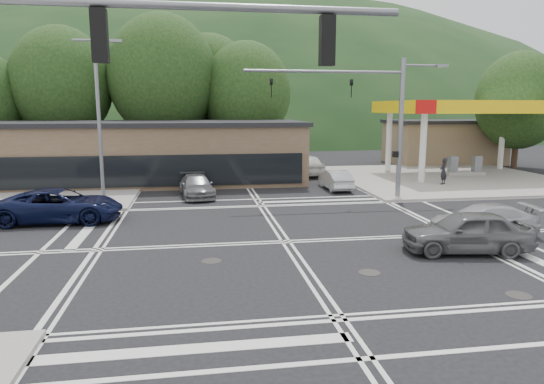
{
  "coord_description": "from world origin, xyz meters",
  "views": [
    {
      "loc": [
        -3.44,
        -18.26,
        5.24
      ],
      "look_at": [
        0.0,
        3.53,
        1.4
      ],
      "focal_mm": 32.0,
      "sensor_mm": 36.0,
      "label": 1
    }
  ],
  "objects": [
    {
      "name": "hill_north",
      "position": [
        0.0,
        90.0,
        0.0
      ],
      "size": [
        252.0,
        126.0,
        140.0
      ],
      "primitive_type": "ellipsoid",
      "color": "#173317",
      "rests_on": "ground"
    },
    {
      "name": "car_queue_a",
      "position": [
        5.49,
        11.82,
        0.64
      ],
      "size": [
        1.37,
        3.87,
        1.27
      ],
      "primitive_type": "imported",
      "rotation": [
        0.0,
        0.0,
        3.15
      ],
      "color": "#B1B5B9",
      "rests_on": "ground"
    },
    {
      "name": "sidewalk_nw",
      "position": [
        -15.0,
        15.0,
        0.07
      ],
      "size": [
        16.0,
        16.0,
        0.15
      ],
      "primitive_type": "cube",
      "color": "gray",
      "rests_on": "ground"
    },
    {
      "name": "sidewalk_ne",
      "position": [
        15.0,
        15.0,
        0.07
      ],
      "size": [
        16.0,
        16.0,
        0.15
      ],
      "primitive_type": "cube",
      "color": "gray",
      "rests_on": "ground"
    },
    {
      "name": "tree_ne",
      "position": [
        24.0,
        20.0,
        5.84
      ],
      "size": [
        7.2,
        7.2,
        9.99
      ],
      "color": "#382619",
      "rests_on": "ground"
    },
    {
      "name": "pedestrian",
      "position": [
        13.0,
        11.87,
        1.03
      ],
      "size": [
        0.77,
        0.74,
        1.77
      ],
      "primitive_type": "imported",
      "rotation": [
        0.0,
        0.0,
        3.82
      ],
      "color": "black",
      "rests_on": "sidewalk_ne"
    },
    {
      "name": "signal_mast_ne",
      "position": [
        6.95,
        8.2,
        5.07
      ],
      "size": [
        11.65,
        0.3,
        8.0
      ],
      "color": "slate",
      "rests_on": "ground"
    },
    {
      "name": "signal_mast_sw",
      "position": [
        -6.39,
        -8.2,
        5.12
      ],
      "size": [
        9.14,
        0.28,
        8.0
      ],
      "color": "slate",
      "rests_on": "ground"
    },
    {
      "name": "commercial_row",
      "position": [
        -8.0,
        17.0,
        2.0
      ],
      "size": [
        24.0,
        8.0,
        4.0
      ],
      "primitive_type": "cube",
      "color": "brown",
      "rests_on": "ground"
    },
    {
      "name": "ground",
      "position": [
        0.0,
        0.0,
        0.0
      ],
      "size": [
        120.0,
        120.0,
        0.0
      ],
      "primitive_type": "plane",
      "color": "black",
      "rests_on": "ground"
    },
    {
      "name": "car_silver_east",
      "position": [
        8.21,
        -0.3,
        0.65
      ],
      "size": [
        4.59,
        2.17,
        1.29
      ],
      "primitive_type": "imported",
      "rotation": [
        0.0,
        0.0,
        -1.65
      ],
      "color": "#A5A7AC",
      "rests_on": "ground"
    },
    {
      "name": "streetlight_nw",
      "position": [
        -8.44,
        9.0,
        5.05
      ],
      "size": [
        2.5,
        0.25,
        9.0
      ],
      "color": "slate",
      "rests_on": "ground"
    },
    {
      "name": "tree_n_b",
      "position": [
        -6.0,
        24.0,
        7.79
      ],
      "size": [
        9.0,
        9.0,
        12.98
      ],
      "color": "#382619",
      "rests_on": "ground"
    },
    {
      "name": "tree_n_c",
      "position": [
        1.0,
        24.0,
        6.49
      ],
      "size": [
        7.6,
        7.6,
        10.87
      ],
      "color": "#382619",
      "rests_on": "ground"
    },
    {
      "name": "gas_station_canopy",
      "position": [
        16.99,
        15.99,
        5.04
      ],
      "size": [
        12.32,
        8.34,
        5.75
      ],
      "color": "silver",
      "rests_on": "ground"
    },
    {
      "name": "car_northbound",
      "position": [
        -3.45,
        10.57,
        0.65
      ],
      "size": [
        2.32,
        4.65,
        1.3
      ],
      "primitive_type": "imported",
      "rotation": [
        0.0,
        0.0,
        0.12
      ],
      "color": "slate",
      "rests_on": "ground"
    },
    {
      "name": "convenience_store",
      "position": [
        20.0,
        25.0,
        1.9
      ],
      "size": [
        10.0,
        6.0,
        3.8
      ],
      "primitive_type": "cube",
      "color": "#846B4F",
      "rests_on": "ground"
    },
    {
      "name": "car_grey_center",
      "position": [
        6.26,
        -2.41,
        0.78
      ],
      "size": [
        4.8,
        2.54,
        1.56
      ],
      "primitive_type": "imported",
      "rotation": [
        0.0,
        0.0,
        -1.73
      ],
      "color": "#545659",
      "rests_on": "ground"
    },
    {
      "name": "tree_n_e",
      "position": [
        -2.0,
        28.0,
        7.14
      ],
      "size": [
        8.4,
        8.4,
        11.98
      ],
      "color": "#382619",
      "rests_on": "ground"
    },
    {
      "name": "car_blue_west",
      "position": [
        -9.73,
        5.0,
        0.77
      ],
      "size": [
        5.63,
        2.7,
        1.55
      ],
      "primitive_type": "imported",
      "rotation": [
        0.0,
        0.0,
        1.55
      ],
      "color": "black",
      "rests_on": "ground"
    },
    {
      "name": "tree_n_a",
      "position": [
        -14.0,
        24.0,
        7.14
      ],
      "size": [
        8.0,
        8.0,
        11.75
      ],
      "color": "#382619",
      "rests_on": "ground"
    },
    {
      "name": "car_queue_b",
      "position": [
        5.02,
        18.73,
        0.84
      ],
      "size": [
        2.51,
        5.12,
        1.68
      ],
      "primitive_type": "imported",
      "rotation": [
        0.0,
        0.0,
        3.25
      ],
      "color": "silver",
      "rests_on": "ground"
    }
  ]
}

